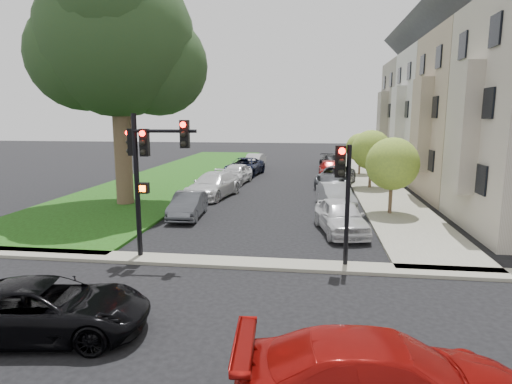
# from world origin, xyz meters

# --- Properties ---
(ground) EXTENTS (140.00, 140.00, 0.00)m
(ground) POSITION_xyz_m (0.00, 0.00, 0.00)
(ground) COLOR black
(ground) RESTS_ON ground
(grass_strip) EXTENTS (8.00, 44.00, 0.12)m
(grass_strip) POSITION_xyz_m (-9.00, 24.00, 0.06)
(grass_strip) COLOR #19310B
(grass_strip) RESTS_ON ground
(sidewalk_right) EXTENTS (3.50, 44.00, 0.12)m
(sidewalk_right) POSITION_xyz_m (6.75, 24.00, 0.06)
(sidewalk_right) COLOR gray
(sidewalk_right) RESTS_ON ground
(sidewalk_cross) EXTENTS (60.00, 1.00, 0.12)m
(sidewalk_cross) POSITION_xyz_m (0.00, 2.00, 0.06)
(sidewalk_cross) COLOR gray
(sidewalk_cross) RESTS_ON ground
(house_b) EXTENTS (7.70, 7.55, 15.97)m
(house_b) POSITION_xyz_m (12.45, 15.50, 6.93)
(house_b) COLOR gray
(house_b) RESTS_ON ground
(house_c) EXTENTS (7.70, 7.55, 15.97)m
(house_c) POSITION_xyz_m (12.45, 23.00, 6.93)
(house_c) COLOR #B3ADA2
(house_c) RESTS_ON ground
(house_d) EXTENTS (7.70, 7.55, 15.97)m
(house_d) POSITION_xyz_m (12.45, 30.50, 6.93)
(house_d) COLOR gray
(house_d) RESTS_ON ground
(eucalyptus) EXTENTS (9.34, 8.48, 13.23)m
(eucalyptus) POSITION_xyz_m (-8.37, 10.95, 9.04)
(eucalyptus) COLOR brown
(eucalyptus) RESTS_ON ground
(small_tree_a) EXTENTS (2.65, 2.65, 3.98)m
(small_tree_a) POSITION_xyz_m (6.20, 10.31, 2.65)
(small_tree_a) COLOR brown
(small_tree_a) RESTS_ON ground
(small_tree_b) EXTENTS (2.72, 2.72, 4.08)m
(small_tree_b) POSITION_xyz_m (6.20, 18.43, 2.72)
(small_tree_b) COLOR brown
(small_tree_b) RESTS_ON ground
(small_tree_c) EXTENTS (2.40, 2.40, 3.59)m
(small_tree_c) POSITION_xyz_m (6.20, 25.53, 2.39)
(small_tree_c) COLOR brown
(small_tree_c) RESTS_ON ground
(traffic_signal_main) EXTENTS (2.49, 0.64, 5.10)m
(traffic_signal_main) POSITION_xyz_m (-3.40, 2.23, 3.52)
(traffic_signal_main) COLOR black
(traffic_signal_main) RESTS_ON ground
(traffic_signal_secondary) EXTENTS (0.54, 0.44, 4.11)m
(traffic_signal_secondary) POSITION_xyz_m (3.25, 2.19, 2.87)
(traffic_signal_secondary) COLOR black
(traffic_signal_secondary) RESTS_ON ground
(car_cross_near) EXTENTS (4.98, 2.92, 1.30)m
(car_cross_near) POSITION_xyz_m (-3.77, -3.30, 0.65)
(car_cross_near) COLOR black
(car_cross_near) RESTS_ON ground
(car_cross_far) EXTENTS (5.17, 2.42, 1.46)m
(car_cross_far) POSITION_xyz_m (3.53, -5.21, 0.73)
(car_cross_far) COLOR maroon
(car_cross_far) RESTS_ON ground
(car_parked_0) EXTENTS (2.50, 4.58, 1.48)m
(car_parked_0) POSITION_xyz_m (3.49, 6.59, 0.74)
(car_parked_0) COLOR silver
(car_parked_0) RESTS_ON ground
(car_parked_1) EXTENTS (2.15, 4.35, 1.37)m
(car_parked_1) POSITION_xyz_m (3.50, 11.63, 0.69)
(car_parked_1) COLOR #999BA0
(car_parked_1) RESTS_ON ground
(car_parked_2) EXTENTS (3.38, 5.59, 1.45)m
(car_parked_2) POSITION_xyz_m (3.89, 19.31, 0.73)
(car_parked_2) COLOR #3F4247
(car_parked_2) RESTS_ON ground
(car_parked_3) EXTENTS (1.76, 4.31, 1.47)m
(car_parked_3) POSITION_xyz_m (3.61, 23.93, 0.73)
(car_parked_3) COLOR maroon
(car_parked_3) RESTS_ON ground
(car_parked_4) EXTENTS (2.34, 4.78, 1.34)m
(car_parked_4) POSITION_xyz_m (3.97, 29.92, 0.67)
(car_parked_4) COLOR black
(car_parked_4) RESTS_ON ground
(car_parked_5) EXTENTS (1.59, 3.94, 1.27)m
(car_parked_5) POSITION_xyz_m (-3.89, 8.47, 0.64)
(car_parked_5) COLOR #3F4247
(car_parked_5) RESTS_ON ground
(car_parked_6) EXTENTS (3.07, 5.58, 1.53)m
(car_parked_6) POSITION_xyz_m (-3.90, 14.00, 0.77)
(car_parked_6) COLOR silver
(car_parked_6) RESTS_ON ground
(car_parked_7) EXTENTS (2.26, 4.61, 1.51)m
(car_parked_7) POSITION_xyz_m (-3.51, 19.59, 0.76)
(car_parked_7) COLOR silver
(car_parked_7) RESTS_ON ground
(car_parked_8) EXTENTS (3.13, 5.66, 1.50)m
(car_parked_8) POSITION_xyz_m (-3.56, 24.14, 0.75)
(car_parked_8) COLOR black
(car_parked_8) RESTS_ON ground
(car_parked_9) EXTENTS (1.92, 4.30, 1.37)m
(car_parked_9) POSITION_xyz_m (-3.44, 29.48, 0.68)
(car_parked_9) COLOR silver
(car_parked_9) RESTS_ON ground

